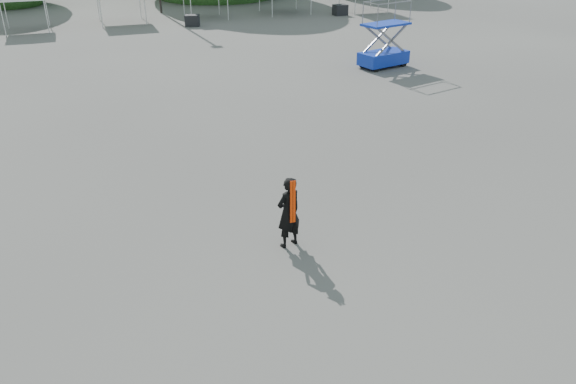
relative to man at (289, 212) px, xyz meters
name	(u,v)px	position (x,y,z in m)	size (l,w,h in m)	color
ground	(244,217)	(-0.57, 1.61, -0.85)	(120.00, 120.00, 0.00)	#474442
man	(289,212)	(0.00, 0.00, 0.00)	(0.71, 0.58, 1.69)	black
scissor_lift	(385,35)	(9.97, 13.63, 0.70)	(2.60, 1.75, 3.07)	#0C1AA5
crate_mid	(192,21)	(3.52, 27.57, -0.49)	(0.92, 0.71, 0.71)	black
crate_east	(340,10)	(14.47, 28.11, -0.47)	(0.95, 0.74, 0.74)	black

